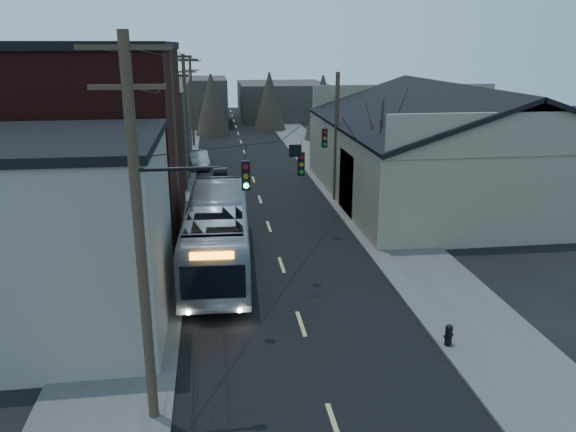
% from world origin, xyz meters
% --- Properties ---
extents(road_surface, '(9.00, 110.00, 0.02)m').
position_xyz_m(road_surface, '(0.00, 30.00, 0.01)').
color(road_surface, black).
rests_on(road_surface, ground).
extents(sidewalk_left, '(4.00, 110.00, 0.12)m').
position_xyz_m(sidewalk_left, '(-6.50, 30.00, 0.06)').
color(sidewalk_left, '#474744').
rests_on(sidewalk_left, ground).
extents(sidewalk_right, '(4.00, 110.00, 0.12)m').
position_xyz_m(sidewalk_right, '(6.50, 30.00, 0.06)').
color(sidewalk_right, '#474744').
rests_on(sidewalk_right, ground).
extents(building_clapboard, '(8.00, 8.00, 7.00)m').
position_xyz_m(building_clapboard, '(-9.00, 9.00, 3.50)').
color(building_clapboard, gray).
rests_on(building_clapboard, ground).
extents(building_brick, '(10.00, 12.00, 10.00)m').
position_xyz_m(building_brick, '(-10.00, 20.00, 5.00)').
color(building_brick, black).
rests_on(building_brick, ground).
extents(building_left_far, '(9.00, 14.00, 7.00)m').
position_xyz_m(building_left_far, '(-9.50, 36.00, 3.50)').
color(building_left_far, '#312D27').
rests_on(building_left_far, ground).
extents(warehouse, '(16.16, 20.60, 7.73)m').
position_xyz_m(warehouse, '(13.00, 25.00, 2.70)').
color(warehouse, gray).
rests_on(warehouse, ground).
extents(building_far_left, '(10.00, 12.00, 6.00)m').
position_xyz_m(building_far_left, '(-6.00, 65.00, 3.00)').
color(building_far_left, '#312D27').
rests_on(building_far_left, ground).
extents(building_far_right, '(12.00, 14.00, 5.00)m').
position_xyz_m(building_far_right, '(7.00, 70.00, 2.50)').
color(building_far_right, '#312D27').
rests_on(building_far_right, ground).
extents(bare_tree, '(0.40, 0.40, 7.20)m').
position_xyz_m(bare_tree, '(6.50, 20.00, 3.60)').
color(bare_tree, black).
rests_on(bare_tree, ground).
extents(utility_lines, '(11.24, 45.28, 10.50)m').
position_xyz_m(utility_lines, '(-3.11, 24.14, 4.95)').
color(utility_lines, '#382B1E').
rests_on(utility_lines, ground).
extents(bus, '(3.30, 12.08, 3.33)m').
position_xyz_m(bus, '(-3.00, 14.34, 1.67)').
color(bus, '#A6ABB2').
rests_on(bus, ground).
extents(parked_car, '(2.00, 4.55, 1.45)m').
position_xyz_m(parked_car, '(-4.30, 37.07, 0.73)').
color(parked_car, '#95979C').
rests_on(parked_car, ground).
extents(fire_hydrant, '(0.38, 0.27, 0.79)m').
position_xyz_m(fire_hydrant, '(4.81, 5.58, 0.54)').
color(fire_hydrant, black).
rests_on(fire_hydrant, sidewalk_right).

